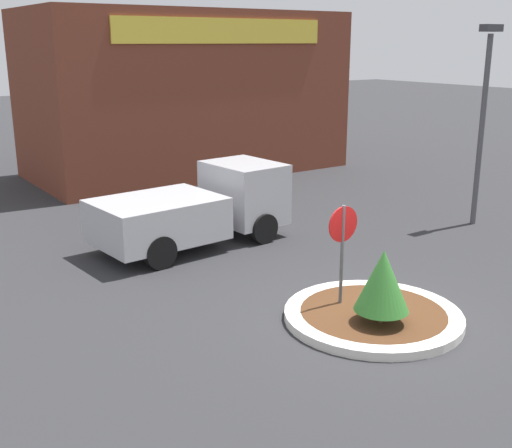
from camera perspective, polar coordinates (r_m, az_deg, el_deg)
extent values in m
plane|color=#2D2D30|center=(13.05, 10.33, -8.39)|extent=(120.00, 120.00, 0.00)
cylinder|color=silver|center=(13.01, 10.34, -8.03)|extent=(3.51, 3.51, 0.18)
cylinder|color=#4C2D19|center=(13.01, 10.35, -8.03)|extent=(2.88, 2.88, 0.18)
cylinder|color=#4C4C51|center=(12.97, 7.63, -3.12)|extent=(0.07, 0.07, 2.22)
cylinder|color=#B71414|center=(12.76, 7.75, -0.02)|extent=(0.73, 0.03, 0.73)
cylinder|color=brown|center=(12.47, 11.01, -8.05)|extent=(0.08, 0.08, 0.26)
cone|color=#2D6B28|center=(12.19, 11.19, -4.94)|extent=(1.04, 1.04, 1.18)
cube|color=#B2B2B7|center=(18.11, -1.07, 2.84)|extent=(1.84, 2.30, 1.68)
cube|color=#B2B2B7|center=(16.64, -8.75, 0.41)|extent=(3.32, 2.53, 1.08)
cube|color=black|center=(18.41, 0.37, 4.00)|extent=(0.19, 1.94, 0.59)
cylinder|color=black|center=(19.03, -3.39, 0.99)|extent=(0.85, 0.32, 0.83)
cylinder|color=black|center=(17.43, 0.68, -0.39)|extent=(0.85, 0.32, 0.83)
cylinder|color=black|center=(17.41, -12.09, -0.77)|extent=(0.85, 0.32, 0.83)
cylinder|color=black|center=(15.64, -8.52, -2.51)|extent=(0.85, 0.32, 0.83)
cube|color=brown|center=(27.25, -6.22, 11.49)|extent=(12.61, 6.00, 6.49)
cube|color=gold|center=(24.55, -2.85, 16.78)|extent=(8.83, 0.08, 0.90)
cylinder|color=#4C4C51|center=(19.96, 19.39, 7.69)|extent=(0.16, 0.16, 5.52)
cube|color=#38383D|center=(19.80, 20.19, 16.04)|extent=(0.70, 0.30, 0.20)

